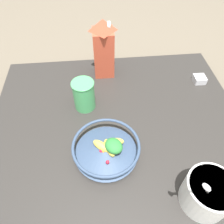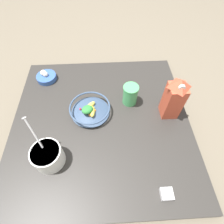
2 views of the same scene
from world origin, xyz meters
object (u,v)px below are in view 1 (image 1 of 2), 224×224
at_px(drinking_cup, 84,94).
at_px(milk_carton, 103,48).
at_px(fruit_bowl, 107,148).
at_px(yogurt_tub, 208,192).
at_px(spice_jar, 199,79).

bearing_deg(drinking_cup, milk_carton, -24.20).
xyz_separation_m(fruit_bowl, yogurt_tub, (-0.18, -0.27, 0.02)).
bearing_deg(drinking_cup, fruit_bowl, -163.28).
bearing_deg(spice_jar, fruit_bowl, 126.43).
bearing_deg(drinking_cup, yogurt_tub, -140.83).
bearing_deg(yogurt_tub, fruit_bowl, 55.60).
distance_m(milk_carton, yogurt_tub, 0.67).
xyz_separation_m(milk_carton, spice_jar, (-0.11, -0.43, -0.12)).
height_order(fruit_bowl, drinking_cup, drinking_cup).
relative_size(drinking_cup, spice_jar, 2.50).
relative_size(yogurt_tub, drinking_cup, 1.98).
height_order(fruit_bowl, milk_carton, milk_carton).
distance_m(drinking_cup, spice_jar, 0.53).
bearing_deg(drinking_cup, spice_jar, -79.04).
height_order(milk_carton, yogurt_tub, milk_carton).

